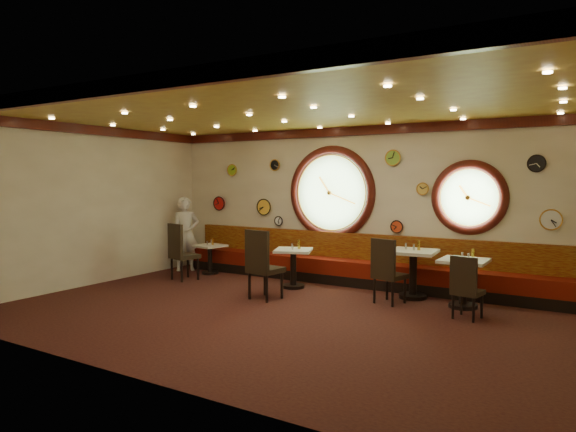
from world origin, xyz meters
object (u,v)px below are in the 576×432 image
object	(u,v)px
table_a	(210,256)
chair_d	(466,283)
condiment_a_bottle	(213,242)
condiment_d_bottle	(473,254)
condiment_d_pepper	(469,256)
condiment_c_pepper	(414,247)
table_c	(413,268)
condiment_a_salt	(212,242)
waiter	(185,234)
chair_c	(387,267)
table_b	(293,263)
chair_b	(261,260)
chair_a	(180,248)
condiment_a_pepper	(207,243)
condiment_b_pepper	(293,247)
table_d	(463,277)
condiment_d_salt	(462,255)
condiment_b_salt	(292,246)
condiment_b_bottle	(299,244)
condiment_c_salt	(406,246)
condiment_c_bottle	(419,246)

from	to	relation	value
table_a	chair_d	bearing A→B (deg)	-9.15
condiment_a_bottle	condiment_d_bottle	size ratio (longest dim) A/B	0.87
condiment_d_pepper	condiment_c_pepper	bearing A→B (deg)	166.42
table_c	condiment_a_salt	bearing A→B (deg)	179.61
waiter	chair_c	bearing A→B (deg)	-55.10
table_b	table_c	bearing A→B (deg)	8.84
table_c	chair_b	bearing A→B (deg)	-145.54
chair_a	waiter	bearing A→B (deg)	142.64
chair_b	condiment_a_pepper	bearing A→B (deg)	157.69
condiment_b_pepper	condiment_d_pepper	xyz separation A→B (m)	(3.27, 0.16, 0.06)
table_d	condiment_a_bottle	size ratio (longest dim) A/B	5.54
condiment_a_salt	condiment_d_bottle	size ratio (longest dim) A/B	0.65
table_c	chair_a	bearing A→B (deg)	-168.44
condiment_d_salt	condiment_c_pepper	world-z (taller)	condiment_c_pepper
table_b	condiment_a_pepper	xyz separation A→B (m)	(-2.40, 0.25, 0.22)
condiment_d_pepper	condiment_d_bottle	world-z (taller)	condiment_d_bottle
table_b	condiment_c_pepper	size ratio (longest dim) A/B	8.18
condiment_a_salt	condiment_b_salt	xyz separation A→B (m)	(2.30, -0.29, 0.10)
table_b	chair_c	world-z (taller)	chair_c
condiment_b_pepper	condiment_c_pepper	size ratio (longest dim) A/B	0.79
condiment_a_pepper	condiment_b_bottle	bearing A→B (deg)	-3.55
table_b	condiment_c_pepper	xyz separation A→B (m)	(2.30, 0.33, 0.44)
table_a	condiment_b_salt	distance (m)	2.33
condiment_b_pepper	condiment_c_pepper	distance (m)	2.31
chair_b	condiment_a_salt	world-z (taller)	chair_b
condiment_c_salt	condiment_a_pepper	xyz separation A→B (m)	(-4.53, -0.15, -0.22)
condiment_d_salt	chair_d	bearing A→B (deg)	-73.85
condiment_b_bottle	condiment_d_salt	bearing A→B (deg)	1.68
table_b	condiment_a_bottle	size ratio (longest dim) A/B	6.18
chair_b	condiment_c_salt	size ratio (longest dim) A/B	6.79
table_c	condiment_a_bottle	world-z (taller)	table_c
chair_b	condiment_a_pepper	world-z (taller)	chair_b
table_b	condiment_c_salt	distance (m)	2.22
table_d	condiment_b_bottle	size ratio (longest dim) A/B	4.46
condiment_b_bottle	chair_a	bearing A→B (deg)	-164.25
condiment_d_salt	condiment_c_salt	bearing A→B (deg)	168.27
table_a	condiment_b_pepper	size ratio (longest dim) A/B	7.95
table_d	condiment_d_bottle	world-z (taller)	condiment_d_bottle
chair_d	condiment_b_bottle	xyz separation A→B (m)	(-3.34, 0.73, 0.30)
condiment_c_salt	waiter	world-z (taller)	waiter
condiment_d_pepper	chair_a	bearing A→B (deg)	-173.01
chair_d	condiment_b_pepper	size ratio (longest dim) A/B	6.89
table_c	condiment_b_salt	distance (m)	2.40
condiment_a_salt	condiment_c_bottle	world-z (taller)	condiment_c_bottle
chair_a	condiment_d_bottle	world-z (taller)	chair_a
chair_c	condiment_d_pepper	distance (m)	1.34
chair_a	condiment_d_salt	xyz separation A→B (m)	(5.59, 0.79, 0.18)
table_d	condiment_c_salt	world-z (taller)	condiment_c_salt
chair_c	chair_d	bearing A→B (deg)	2.08
table_c	condiment_c_salt	bearing A→B (deg)	162.99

